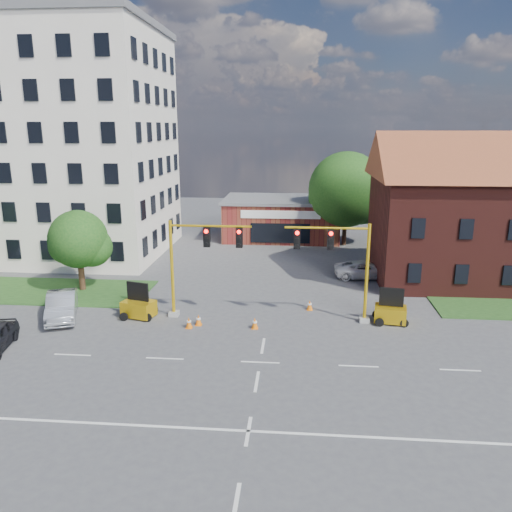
% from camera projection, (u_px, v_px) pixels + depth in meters
% --- Properties ---
extents(ground, '(120.00, 120.00, 0.00)m').
position_uv_depth(ground, '(260.00, 362.00, 25.63)').
color(ground, '#4A4A4D').
rests_on(ground, ground).
extents(grass_verge_nw, '(22.00, 6.00, 0.08)m').
position_uv_depth(grass_verge_nw, '(2.00, 290.00, 36.93)').
color(grass_verge_nw, '#1F481B').
rests_on(grass_verge_nw, ground).
extents(lane_markings, '(60.00, 36.00, 0.01)m').
position_uv_depth(lane_markings, '(255.00, 392.00, 22.73)').
color(lane_markings, white).
rests_on(lane_markings, ground).
extents(office_block, '(18.40, 15.40, 20.60)m').
position_uv_depth(office_block, '(62.00, 143.00, 45.81)').
color(office_block, silver).
rests_on(office_block, ground).
extents(brick_shop, '(12.40, 8.40, 4.30)m').
position_uv_depth(brick_shop, '(282.00, 218.00, 53.99)').
color(brick_shop, maroon).
rests_on(brick_shop, ground).
extents(townhouse_row, '(21.00, 11.00, 11.50)m').
position_uv_depth(townhouse_row, '(511.00, 205.00, 38.06)').
color(townhouse_row, '#481A15').
rests_on(townhouse_row, ground).
extents(tree_large, '(7.90, 7.52, 9.41)m').
position_uv_depth(tree_large, '(350.00, 192.00, 49.80)').
color(tree_large, '#372414').
rests_on(tree_large, ground).
extents(tree_nw_front, '(4.42, 4.21, 5.98)m').
position_uv_depth(tree_nw_front, '(82.00, 241.00, 36.04)').
color(tree_nw_front, '#372414').
rests_on(tree_nw_front, ground).
extents(signal_mast_west, '(5.30, 0.60, 6.20)m').
position_uv_depth(signal_mast_west, '(198.00, 257.00, 30.79)').
color(signal_mast_west, '#979892').
rests_on(signal_mast_west, ground).
extents(signal_mast_east, '(5.30, 0.60, 6.20)m').
position_uv_depth(signal_mast_east, '(340.00, 260.00, 30.06)').
color(signal_mast_east, '#979892').
rests_on(signal_mast_east, ground).
extents(trailer_west, '(2.23, 1.78, 2.21)m').
position_uv_depth(trailer_west, '(139.00, 307.00, 31.52)').
color(trailer_west, gold).
rests_on(trailer_west, ground).
extents(trailer_east, '(2.07, 1.56, 2.14)m').
position_uv_depth(trailer_east, '(390.00, 312.00, 30.65)').
color(trailer_east, gold).
rests_on(trailer_east, ground).
extents(cone_a, '(0.40, 0.40, 0.70)m').
position_uv_depth(cone_a, '(198.00, 320.00, 30.33)').
color(cone_a, orange).
rests_on(cone_a, ground).
extents(cone_b, '(0.40, 0.40, 0.70)m').
position_uv_depth(cone_b, '(189.00, 323.00, 29.91)').
color(cone_b, orange).
rests_on(cone_b, ground).
extents(cone_c, '(0.40, 0.40, 0.70)m').
position_uv_depth(cone_c, '(255.00, 323.00, 29.84)').
color(cone_c, orange).
rests_on(cone_c, ground).
extents(cone_d, '(0.40, 0.40, 0.70)m').
position_uv_depth(cone_d, '(310.00, 305.00, 32.85)').
color(cone_d, orange).
rests_on(cone_d, ground).
extents(pickup_white, '(5.04, 2.60, 1.36)m').
position_uv_depth(pickup_white, '(365.00, 270.00, 39.79)').
color(pickup_white, white).
rests_on(pickup_white, ground).
extents(sedan_silver_front, '(3.40, 5.18, 1.61)m').
position_uv_depth(sedan_silver_front, '(62.00, 306.00, 31.41)').
color(sedan_silver_front, '#AEB1B6').
rests_on(sedan_silver_front, ground).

